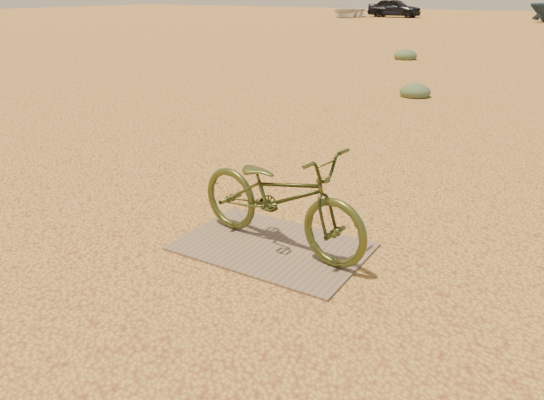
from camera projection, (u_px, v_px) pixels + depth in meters
The scene contains 7 objects.
ground at pixel (346, 248), 4.80m from camera, with size 120.00×120.00×0.00m, color gold.
plywood_board at pixel (272, 247), 4.81m from camera, with size 1.65×1.11×0.02m, color #745E4C.
bicycle at pixel (280, 197), 4.64m from camera, with size 0.63×1.79×0.94m, color #40491E.
car at pixel (395, 8), 43.51m from camera, with size 1.72×4.28×1.46m, color black.
boat_near_left at pixel (349, 11), 43.86m from camera, with size 3.42×4.79×0.99m, color silver.
kale_a at pixel (415, 97), 11.57m from camera, with size 0.66×0.66×0.36m, color #5A714D.
kale_c at pixel (405, 59), 17.69m from camera, with size 0.76×0.76×0.42m, color #5A714D.
Camera 1 is at (1.66, -4.02, 2.19)m, focal length 35.00 mm.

